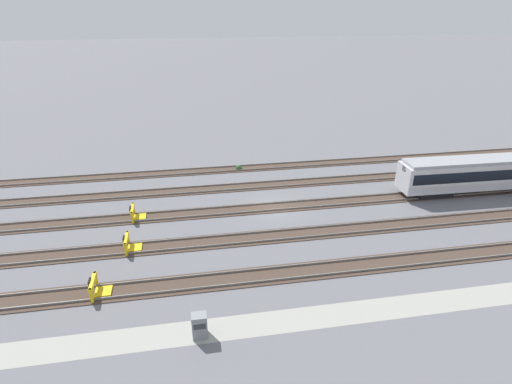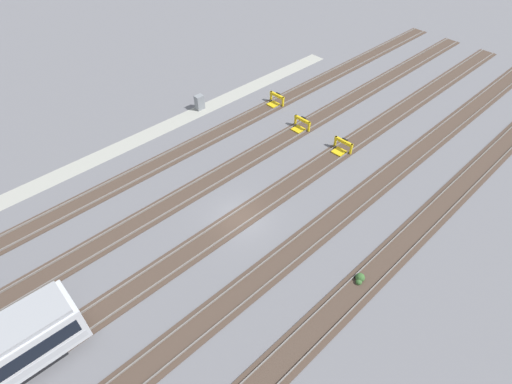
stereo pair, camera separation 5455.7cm
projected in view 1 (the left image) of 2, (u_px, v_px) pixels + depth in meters
name	position (u px, v px, depth m)	size (l,w,h in m)	color
ground_plane	(273.00, 208.00, 38.48)	(400.00, 400.00, 0.00)	slate
service_walkway	(321.00, 316.00, 25.18)	(54.00, 2.00, 0.01)	#9E9E93
rail_track_nearest	(301.00, 272.00, 29.29)	(90.00, 2.23, 0.21)	#47382D
rail_track_near_inner	(285.00, 235.00, 33.87)	(90.00, 2.24, 0.21)	#47382D
rail_track_middle	(273.00, 207.00, 38.46)	(90.00, 2.24, 0.21)	#47382D
rail_track_far_inner	(263.00, 185.00, 43.04)	(90.00, 2.23, 0.21)	#47382D
rail_track_farthest	(255.00, 168.00, 47.63)	(90.00, 2.23, 0.21)	#47382D
subway_car_front_row_centre	(485.00, 173.00, 40.92)	(18.05, 3.20, 3.70)	silver
bumper_stop_nearest_track	(98.00, 287.00, 26.94)	(1.36, 2.00, 1.22)	gold
bumper_stop_near_inner_track	(130.00, 244.00, 31.76)	(1.36, 2.00, 1.22)	gold
bumper_stop_middle_track	(136.00, 213.00, 36.34)	(1.37, 2.01, 1.22)	gold
electrical_cabinet	(200.00, 326.00, 23.38)	(0.90, 0.73, 1.60)	gray
weed_clump	(238.00, 168.00, 46.94)	(0.92, 0.70, 0.64)	#38602D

